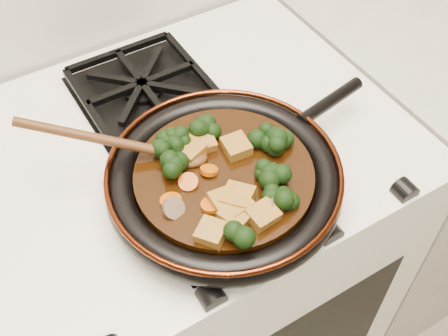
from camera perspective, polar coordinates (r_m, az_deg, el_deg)
stove at (r=1.32m, az=-3.35°, el=-10.62°), size 0.76×0.60×0.90m
burner_grate_front at (r=0.86m, az=-0.24°, el=-2.48°), size 0.23×0.23×0.03m
burner_grate_back at (r=1.04m, az=-8.29°, el=8.09°), size 0.23×0.23×0.03m
skillet at (r=0.84m, az=0.10°, el=-1.07°), size 0.48×0.36×0.05m
braising_sauce at (r=0.84m, az=0.00°, el=-0.92°), size 0.27×0.27×0.02m
tofu_cube_0 at (r=0.77m, az=1.26°, el=-4.85°), size 0.06×0.05×0.03m
tofu_cube_1 at (r=0.78m, az=1.28°, el=-3.87°), size 0.04×0.05×0.03m
tofu_cube_2 at (r=0.86m, az=-2.23°, el=2.64°), size 0.04×0.05×0.03m
tofu_cube_3 at (r=0.85m, az=-3.28°, el=1.75°), size 0.05×0.05×0.02m
tofu_cube_4 at (r=0.78m, az=3.93°, el=-4.86°), size 0.05×0.04×0.03m
tofu_cube_5 at (r=0.79m, az=1.38°, el=-3.15°), size 0.06×0.06×0.03m
tofu_cube_6 at (r=0.85m, az=1.24°, el=2.14°), size 0.04×0.04×0.02m
tofu_cube_7 at (r=0.76m, az=-1.26°, el=-6.59°), size 0.05×0.05×0.03m
tofu_cube_8 at (r=0.79m, az=0.11°, el=-3.42°), size 0.04×0.04×0.02m
broccoli_floret_0 at (r=0.82m, az=4.89°, el=-0.64°), size 0.09×0.08×0.06m
broccoli_floret_1 at (r=0.87m, az=-2.00°, el=4.02°), size 0.08×0.08×0.06m
broccoli_floret_2 at (r=0.86m, az=5.38°, el=2.63°), size 0.07×0.07×0.06m
broccoli_floret_3 at (r=0.86m, az=4.26°, el=2.70°), size 0.08×0.09×0.07m
broccoli_floret_4 at (r=0.75m, az=1.98°, el=-6.53°), size 0.06×0.07×0.06m
broccoli_floret_5 at (r=0.85m, az=-5.80°, el=2.18°), size 0.08×0.08×0.07m
broccoli_floret_6 at (r=0.82m, az=-4.67°, el=-0.02°), size 0.09×0.08×0.07m
broccoli_floret_7 at (r=0.86m, az=-4.89°, el=2.56°), size 0.09×0.08×0.07m
broccoli_floret_8 at (r=0.79m, az=5.71°, el=-3.09°), size 0.09×0.08×0.05m
carrot_coin_0 at (r=0.81m, az=-3.63°, el=-1.46°), size 0.03×0.03×0.02m
carrot_coin_1 at (r=0.83m, az=-1.54°, el=-0.24°), size 0.03×0.03×0.02m
carrot_coin_2 at (r=0.80m, az=-5.42°, el=-3.36°), size 0.03×0.03×0.01m
carrot_coin_3 at (r=0.79m, az=-1.32°, el=-3.79°), size 0.03×0.03×0.01m
carrot_coin_4 at (r=0.86m, az=-3.63°, el=2.16°), size 0.03×0.03×0.02m
mushroom_slice_0 at (r=0.79m, az=-5.15°, el=-4.09°), size 0.04×0.04×0.03m
mushroom_slice_1 at (r=0.79m, az=5.34°, el=-3.92°), size 0.04×0.04×0.03m
mushroom_slice_2 at (r=0.87m, az=-5.01°, el=3.05°), size 0.05×0.05×0.02m
wooden_spoon at (r=0.84m, az=-8.60°, el=2.12°), size 0.15×0.11×0.26m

